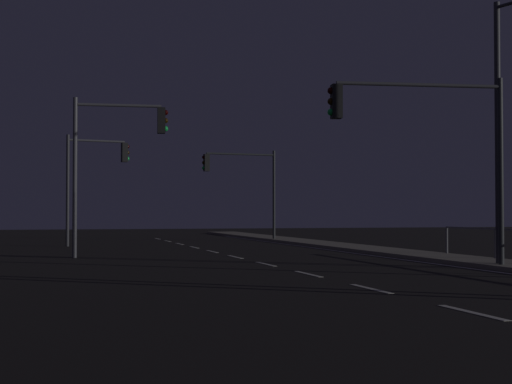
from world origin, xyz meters
name	(u,v)px	position (x,y,z in m)	size (l,w,h in m)	color
ground_plane	(302,273)	(0.00, 17.50, 0.00)	(112.00, 112.00, 0.00)	black
sidewalk_right	(512,266)	(6.51, 17.50, 0.07)	(2.15, 77.00, 0.14)	gray
lane_markings_center	(266,264)	(0.00, 21.00, 0.01)	(0.14, 50.00, 0.01)	silver
lane_edge_line	(395,259)	(5.18, 22.50, 0.01)	(0.14, 53.00, 0.01)	silver
traffic_light_mid_right	(242,176)	(3.94, 39.34, 3.71)	(4.33, 0.58, 5.02)	#2D3033
traffic_light_far_left	(94,169)	(-4.41, 35.80, 3.74)	(3.06, 0.66, 5.38)	#38383D
traffic_light_near_right	(425,130)	(3.67, 17.42, 3.98)	(5.13, 0.89, 5.36)	#2D3033
traffic_light_near_left	(114,146)	(-4.30, 26.02, 4.04)	(3.41, 0.54, 5.79)	#4C4C51
street_lamp_across_street	(508,104)	(6.20, 17.17, 4.77)	(1.00, 2.26, 7.68)	#38383D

